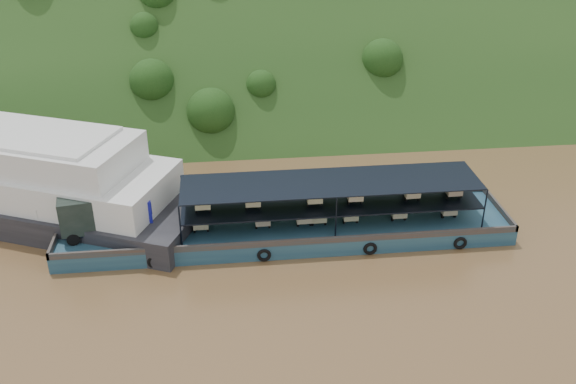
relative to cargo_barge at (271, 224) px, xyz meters
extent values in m
plane|color=brown|center=(3.45, -1.74, -1.14)|extent=(160.00, 160.00, 0.00)
cube|color=#1C3A15|center=(3.45, 34.26, -1.14)|extent=(140.00, 39.60, 39.60)
cube|color=navy|center=(1.14, 0.03, -0.54)|extent=(35.00, 7.00, 1.20)
cube|color=#592D19|center=(1.14, 3.43, 0.31)|extent=(35.00, 0.20, 0.50)
cube|color=#592D19|center=(1.14, -3.37, 0.31)|extent=(35.00, 0.20, 0.50)
cube|color=#592D19|center=(18.54, 0.03, 0.31)|extent=(0.20, 7.00, 0.50)
cube|color=#592D19|center=(-16.26, 0.03, 0.31)|extent=(0.20, 7.00, 0.50)
torus|color=black|center=(-8.86, -3.52, -0.59)|extent=(1.06, 0.26, 1.06)
torus|color=black|center=(-0.86, -3.52, -0.59)|extent=(1.06, 0.26, 1.06)
torus|color=black|center=(7.14, -3.52, -0.59)|extent=(1.06, 0.26, 1.06)
torus|color=black|center=(14.14, -3.52, -0.59)|extent=(1.06, 0.26, 1.06)
cylinder|color=black|center=(-14.79, -1.52, 0.54)|extent=(1.01, 0.49, 0.97)
cylinder|color=black|center=(-15.11, 0.48, 0.54)|extent=(1.01, 0.49, 0.97)
cylinder|color=black|center=(-11.55, -0.99, 0.54)|extent=(1.01, 0.49, 0.97)
cylinder|color=black|center=(-11.87, 1.01, 0.54)|extent=(1.01, 0.49, 0.97)
cylinder|color=black|center=(-10.21, -0.78, 0.54)|extent=(1.01, 0.49, 0.97)
cylinder|color=black|center=(-10.54, 1.22, 0.54)|extent=(1.01, 0.49, 0.97)
cube|color=black|center=(-12.47, -0.12, 0.69)|extent=(6.82, 3.15, 0.19)
cube|color=navy|center=(-9.99, 0.29, 1.80)|extent=(1.99, 2.55, 2.12)
cube|color=black|center=(-9.18, 0.42, 2.18)|extent=(0.37, 1.91, 0.87)
cube|color=black|center=(-13.42, -0.27, 2.09)|extent=(4.94, 3.03, 2.70)
cube|color=black|center=(4.64, 0.03, 1.72)|extent=(23.00, 5.00, 0.12)
cube|color=black|center=(4.64, 0.03, 3.36)|extent=(23.00, 5.00, 0.08)
cylinder|color=black|center=(-6.86, -2.47, 1.71)|extent=(0.12, 0.12, 3.30)
cylinder|color=black|center=(-6.86, 2.53, 1.71)|extent=(0.12, 0.12, 3.30)
cylinder|color=black|center=(4.64, -2.47, 1.71)|extent=(0.12, 0.12, 3.30)
cylinder|color=black|center=(4.64, 2.53, 1.71)|extent=(0.12, 0.12, 3.30)
cylinder|color=black|center=(16.14, -2.47, 1.71)|extent=(0.12, 0.12, 3.30)
cylinder|color=black|center=(16.14, 2.53, 1.71)|extent=(0.12, 0.12, 3.30)
cylinder|color=black|center=(-5.45, 1.08, 0.32)|extent=(0.12, 0.52, 0.52)
cylinder|color=black|center=(-5.95, -0.72, 0.32)|extent=(0.14, 0.52, 0.52)
cylinder|color=black|center=(-4.95, -0.72, 0.32)|extent=(0.14, 0.52, 0.52)
cube|color=#C6B98C|center=(-5.45, -0.37, 0.66)|extent=(1.15, 1.50, 0.44)
cube|color=red|center=(-5.45, 0.78, 0.84)|extent=(0.55, 0.80, 0.80)
cube|color=red|center=(-5.45, 0.58, 1.34)|extent=(0.50, 0.10, 0.10)
cylinder|color=black|center=(-0.72, 1.08, 0.32)|extent=(0.12, 0.52, 0.52)
cylinder|color=black|center=(-1.22, -0.72, 0.32)|extent=(0.14, 0.52, 0.52)
cylinder|color=black|center=(-0.22, -0.72, 0.32)|extent=(0.14, 0.52, 0.52)
cube|color=#C2AC89|center=(-0.72, -0.37, 0.66)|extent=(1.15, 1.50, 0.44)
cube|color=#AA150B|center=(-0.72, 0.78, 0.84)|extent=(0.55, 0.80, 0.80)
cube|color=#AA150B|center=(-0.72, 0.58, 1.34)|extent=(0.50, 0.10, 0.10)
cylinder|color=black|center=(2.47, 1.08, 0.32)|extent=(0.12, 0.52, 0.52)
cylinder|color=black|center=(1.97, -0.72, 0.32)|extent=(0.14, 0.52, 0.52)
cylinder|color=black|center=(2.97, -0.72, 0.32)|extent=(0.14, 0.52, 0.52)
cube|color=#CBB98F|center=(2.47, -0.37, 0.66)|extent=(1.15, 1.50, 0.44)
cube|color=red|center=(2.47, 0.78, 0.84)|extent=(0.55, 0.80, 0.80)
cube|color=red|center=(2.47, 0.58, 1.34)|extent=(0.50, 0.10, 0.10)
cylinder|color=black|center=(6.14, 1.08, 0.32)|extent=(0.12, 0.52, 0.52)
cylinder|color=black|center=(5.64, -0.72, 0.32)|extent=(0.14, 0.52, 0.52)
cylinder|color=black|center=(6.64, -0.72, 0.32)|extent=(0.14, 0.52, 0.52)
cube|color=#C1BA89|center=(6.14, -0.37, 0.66)|extent=(1.15, 1.50, 0.44)
cube|color=red|center=(6.14, 0.78, 0.84)|extent=(0.55, 0.80, 0.80)
cube|color=red|center=(6.14, 0.58, 1.34)|extent=(0.50, 0.10, 0.10)
cylinder|color=black|center=(10.01, 1.08, 0.32)|extent=(0.12, 0.52, 0.52)
cylinder|color=black|center=(9.51, -0.72, 0.32)|extent=(0.14, 0.52, 0.52)
cylinder|color=black|center=(10.51, -0.72, 0.32)|extent=(0.14, 0.52, 0.52)
cube|color=#C6B98C|center=(10.01, -0.37, 0.66)|extent=(1.15, 1.50, 0.44)
cube|color=red|center=(10.01, 0.78, 0.84)|extent=(0.55, 0.80, 0.80)
cube|color=red|center=(10.01, 0.58, 1.34)|extent=(0.50, 0.10, 0.10)
cylinder|color=black|center=(14.07, 1.08, 0.32)|extent=(0.12, 0.52, 0.52)
cylinder|color=black|center=(13.57, -0.72, 0.32)|extent=(0.14, 0.52, 0.52)
cylinder|color=black|center=(14.57, -0.72, 0.32)|extent=(0.14, 0.52, 0.52)
cube|color=#C2B089|center=(14.07, -0.37, 0.66)|extent=(1.15, 1.50, 0.44)
cube|color=red|center=(14.07, 0.78, 0.84)|extent=(0.55, 0.80, 0.80)
cube|color=red|center=(14.07, 0.58, 1.34)|extent=(0.50, 0.10, 0.10)
cylinder|color=black|center=(3.65, 1.08, 0.32)|extent=(0.12, 0.52, 0.52)
cylinder|color=black|center=(3.15, -0.72, 0.32)|extent=(0.14, 0.52, 0.52)
cylinder|color=black|center=(4.15, -0.72, 0.32)|extent=(0.14, 0.52, 0.52)
cube|color=#C1BA89|center=(3.65, -0.37, 0.66)|extent=(1.15, 1.50, 0.44)
cube|color=red|center=(3.65, 0.78, 0.84)|extent=(0.55, 0.80, 0.80)
cube|color=red|center=(3.65, 0.58, 1.34)|extent=(0.50, 0.10, 0.10)
cylinder|color=black|center=(-5.20, 1.08, 2.04)|extent=(0.12, 0.52, 0.52)
cylinder|color=black|center=(-5.70, -0.72, 2.04)|extent=(0.14, 0.52, 0.52)
cylinder|color=black|center=(-4.70, -0.72, 2.04)|extent=(0.14, 0.52, 0.52)
cube|color=beige|center=(-5.20, -0.37, 2.38)|extent=(1.15, 1.50, 0.44)
cube|color=#1A379F|center=(-5.20, 0.78, 2.56)|extent=(0.55, 0.80, 0.80)
cube|color=#1A379F|center=(-5.20, 0.58, 3.06)|extent=(0.50, 0.10, 0.10)
cylinder|color=black|center=(-1.44, 1.08, 2.04)|extent=(0.12, 0.52, 0.52)
cylinder|color=black|center=(-1.94, -0.72, 2.04)|extent=(0.14, 0.52, 0.52)
cylinder|color=black|center=(-0.94, -0.72, 2.04)|extent=(0.14, 0.52, 0.52)
cube|color=#C6BF8C|center=(-1.44, -0.37, 2.38)|extent=(1.15, 1.50, 0.44)
cube|color=red|center=(-1.44, 0.78, 2.56)|extent=(0.55, 0.80, 0.80)
cube|color=red|center=(-1.44, 0.58, 3.06)|extent=(0.50, 0.10, 0.10)
cylinder|color=black|center=(3.28, 1.08, 2.04)|extent=(0.12, 0.52, 0.52)
cylinder|color=black|center=(2.78, -0.72, 2.04)|extent=(0.14, 0.52, 0.52)
cylinder|color=black|center=(3.78, -0.72, 2.04)|extent=(0.14, 0.52, 0.52)
cube|color=beige|center=(3.28, -0.37, 2.38)|extent=(1.15, 1.50, 0.44)
cube|color=red|center=(3.28, 0.78, 2.56)|extent=(0.55, 0.80, 0.80)
cube|color=red|center=(3.28, 0.58, 3.06)|extent=(0.50, 0.10, 0.10)
cylinder|color=black|center=(6.42, 1.08, 2.04)|extent=(0.12, 0.52, 0.52)
cylinder|color=black|center=(5.92, -0.72, 2.04)|extent=(0.14, 0.52, 0.52)
cylinder|color=black|center=(6.92, -0.72, 2.04)|extent=(0.14, 0.52, 0.52)
cube|color=beige|center=(6.42, -0.37, 2.38)|extent=(1.15, 1.50, 0.44)
cube|color=navy|center=(6.42, 0.78, 2.56)|extent=(0.55, 0.80, 0.80)
cube|color=navy|center=(6.42, 0.58, 3.06)|extent=(0.50, 0.10, 0.10)
cylinder|color=black|center=(10.93, 1.08, 2.04)|extent=(0.12, 0.52, 0.52)
cylinder|color=black|center=(10.43, -0.72, 2.04)|extent=(0.14, 0.52, 0.52)
cylinder|color=black|center=(11.43, -0.72, 2.04)|extent=(0.14, 0.52, 0.52)
cube|color=#C7B88D|center=(10.93, -0.37, 2.38)|extent=(1.15, 1.50, 0.44)
cube|color=#B70C14|center=(10.93, 0.78, 2.56)|extent=(0.55, 0.80, 0.80)
cube|color=#B70C14|center=(10.93, 0.58, 3.06)|extent=(0.50, 0.10, 0.10)
cylinder|color=black|center=(14.27, 1.08, 2.04)|extent=(0.12, 0.52, 0.52)
cylinder|color=black|center=(13.77, -0.72, 2.04)|extent=(0.14, 0.52, 0.52)
cylinder|color=black|center=(14.77, -0.72, 2.04)|extent=(0.14, 0.52, 0.52)
cube|color=tan|center=(14.27, -0.37, 2.38)|extent=(1.15, 1.50, 0.44)
cube|color=beige|center=(14.27, 0.78, 2.56)|extent=(0.55, 0.80, 0.80)
cube|color=beige|center=(14.27, 0.58, 3.06)|extent=(0.50, 0.10, 0.10)
camera|label=1|loc=(-3.52, -43.13, 25.69)|focal=40.00mm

